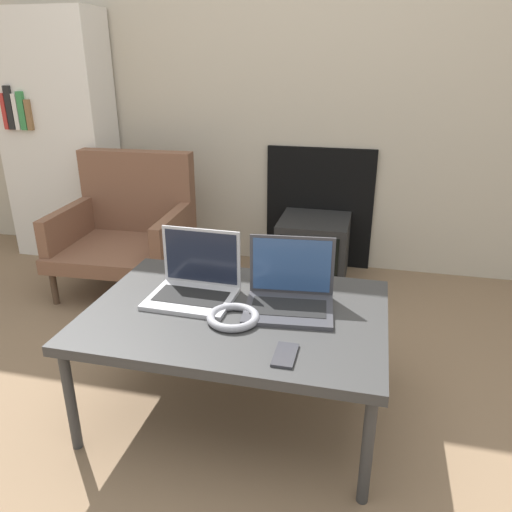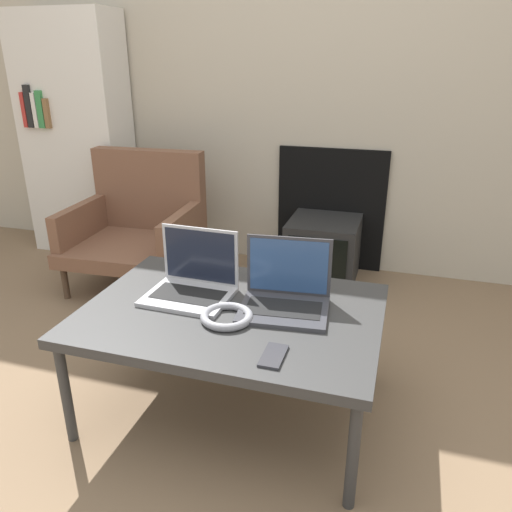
% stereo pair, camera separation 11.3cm
% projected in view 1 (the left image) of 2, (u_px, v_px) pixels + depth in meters
% --- Properties ---
extents(ground_plane, '(14.00, 14.00, 0.00)m').
position_uv_depth(ground_plane, '(206.00, 482.00, 1.60)').
color(ground_plane, '#7A6047').
extents(wall_back, '(7.00, 0.08, 2.60)m').
position_uv_depth(wall_back, '(307.00, 51.00, 2.85)').
color(wall_back, '#B7AD99').
rests_on(wall_back, ground_plane).
extents(table, '(1.05, 0.75, 0.42)m').
position_uv_depth(table, '(237.00, 318.00, 1.79)').
color(table, '#333333').
rests_on(table, ground_plane).
extents(laptop_left, '(0.32, 0.26, 0.24)m').
position_uv_depth(laptop_left, '(195.00, 283.00, 1.87)').
color(laptop_left, '#B2B2B7').
rests_on(laptop_left, table).
extents(laptop_right, '(0.33, 0.28, 0.24)m').
position_uv_depth(laptop_right, '(290.00, 293.00, 1.79)').
color(laptop_right, '#38383D').
rests_on(laptop_right, table).
extents(headphones, '(0.18, 0.18, 0.03)m').
position_uv_depth(headphones, '(233.00, 317.00, 1.70)').
color(headphones, gray).
rests_on(headphones, table).
extents(phone, '(0.07, 0.13, 0.01)m').
position_uv_depth(phone, '(285.00, 355.00, 1.50)').
color(phone, '#333338').
rests_on(phone, table).
extents(tv, '(0.41, 0.42, 0.37)m').
position_uv_depth(tv, '(313.00, 248.00, 3.00)').
color(tv, black).
rests_on(tv, ground_plane).
extents(armchair, '(0.71, 0.66, 0.75)m').
position_uv_depth(armchair, '(129.00, 223.00, 2.88)').
color(armchair, brown).
rests_on(armchair, ground_plane).
extents(bookshelf, '(0.68, 0.32, 1.53)m').
position_uv_depth(bookshelf, '(60.00, 139.00, 3.20)').
color(bookshelf, silver).
rests_on(bookshelf, ground_plane).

